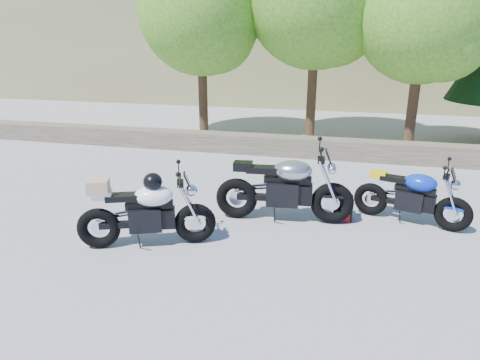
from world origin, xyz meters
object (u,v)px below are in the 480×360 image
Objects in this scene: white_bike at (146,211)px; backpack at (343,208)px; blue_bike at (412,197)px; silver_bike at (285,189)px.

backpack is at bearing 9.56° from white_bike.
white_bike is 4.35m from blue_bike.
white_bike is at bearing -148.74° from silver_bike.
blue_bike is (2.08, 0.40, -0.11)m from silver_bike.
silver_bike is 2.34m from white_bike.
silver_bike is 1.19× the size of white_bike.
silver_bike is at bearing -166.23° from backpack.
white_bike is at bearing -138.15° from blue_bike.
silver_bike is at bearing -151.76° from blue_bike.
silver_bike is 5.56× the size of backpack.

